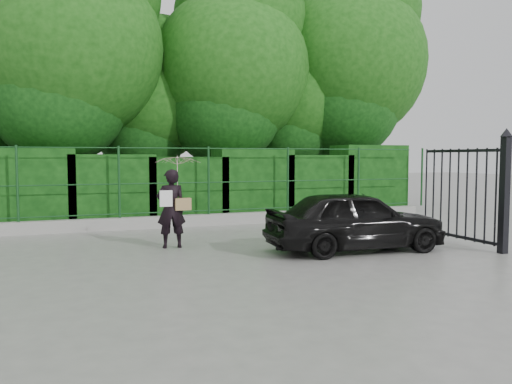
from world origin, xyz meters
name	(u,v)px	position (x,y,z in m)	size (l,w,h in m)	color
ground	(253,258)	(0.00, 0.00, 0.00)	(80.00, 80.00, 0.00)	gray
kerb	(194,220)	(0.00, 4.50, 0.15)	(14.00, 0.25, 0.30)	#9E9E99
fence	(202,181)	(0.22, 4.50, 1.20)	(14.13, 0.06, 1.80)	#15401B
hedge	(189,187)	(0.11, 5.50, 0.99)	(14.20, 1.20, 2.20)	black
trees	(204,71)	(1.14, 7.74, 4.62)	(17.10, 6.15, 8.08)	black
gate	(485,189)	(4.60, -0.72, 1.19)	(0.22, 2.33, 2.36)	black
woman	(176,186)	(-1.06, 1.62, 1.23)	(0.92, 0.93, 1.87)	black
car	(355,220)	(2.13, 0.04, 0.59)	(1.41, 3.49, 1.19)	black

